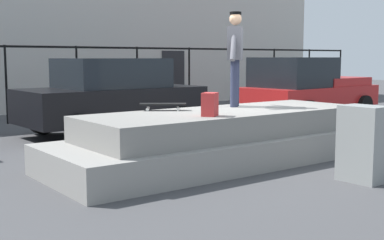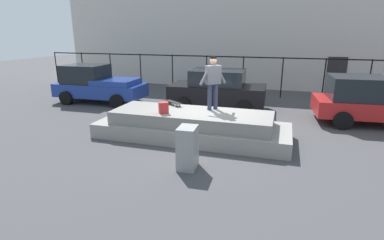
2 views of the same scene
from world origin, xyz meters
name	(u,v)px [view 1 (image 1 of 2)]	position (x,y,z in m)	size (l,w,h in m)	color
ground_plane	(235,153)	(0.00, 0.00, 0.00)	(60.00, 60.00, 0.00)	#424244
concrete_ledge	(228,138)	(-0.61, -0.50, 0.39)	(6.18, 2.11, 0.86)	gray
skateboarder	(235,52)	(-0.04, -0.03, 1.85)	(0.77, 0.71, 1.69)	#2D334C
skateboard	(163,104)	(-1.47, 0.16, 0.96)	(0.75, 0.61, 0.12)	black
backpack	(210,104)	(-1.37, -0.96, 1.04)	(0.28, 0.20, 0.35)	red
car_black_sedan_mid	(112,96)	(-0.65, 3.49, 0.88)	(4.18, 2.27, 1.73)	black
car_red_pickup_far	(306,88)	(5.34, 2.92, 0.87)	(4.51, 2.42, 1.75)	#B21E1E
utility_box	(363,144)	(-0.02, -2.72, 0.54)	(0.44, 0.60, 1.08)	gray
fence_row	(77,69)	(0.00, 6.78, 1.41)	(24.06, 0.06, 2.08)	black
warehouse_building	(14,13)	(0.00, 11.98, 3.36)	(24.67, 6.43, 6.70)	beige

